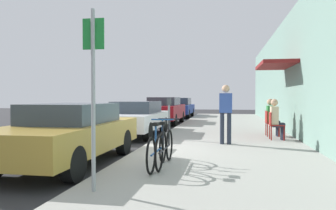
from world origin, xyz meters
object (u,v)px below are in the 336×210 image
(parked_car_0, at_px, (69,132))
(parked_car_2, at_px, (164,110))
(street_sign, at_px, (93,85))
(bicycle_0, at_px, (158,149))
(parking_meter, at_px, (169,115))
(cafe_chair_0, at_px, (274,124))
(seated_patron_1, at_px, (272,116))
(bicycle_1, at_px, (165,147))
(pedestrian_standing, at_px, (226,109))
(parked_car_3, at_px, (179,107))
(cafe_chair_1, at_px, (270,122))
(parked_car_1, at_px, (136,118))
(seated_patron_0, at_px, (276,118))

(parked_car_0, xyz_separation_m, parked_car_2, (0.00, 10.73, 0.06))
(street_sign, relative_size, bicycle_0, 1.52)
(parking_meter, relative_size, cafe_chair_0, 1.52)
(seated_patron_1, bearing_deg, bicycle_1, -117.14)
(street_sign, relative_size, pedestrian_standing, 1.53)
(pedestrian_standing, bearing_deg, cafe_chair_0, 39.29)
(parked_car_3, height_order, pedestrian_standing, pedestrian_standing)
(parked_car_2, relative_size, cafe_chair_1, 5.06)
(bicycle_0, height_order, cafe_chair_0, bicycle_0)
(parked_car_1, bearing_deg, street_sign, -78.57)
(cafe_chair_0, bearing_deg, bicycle_1, -121.49)
(seated_patron_0, height_order, seated_patron_1, same)
(parked_car_2, bearing_deg, bicycle_0, -79.52)
(cafe_chair_0, bearing_deg, parked_car_3, 111.35)
(parked_car_2, distance_m, cafe_chair_1, 7.47)
(seated_patron_1, distance_m, pedestrian_standing, 2.72)
(cafe_chair_1, bearing_deg, cafe_chair_0, -90.00)
(parked_car_1, relative_size, parking_meter, 3.33)
(parking_meter, height_order, cafe_chair_1, parking_meter)
(bicycle_0, bearing_deg, cafe_chair_0, 59.00)
(parked_car_2, xyz_separation_m, seated_patron_0, (4.92, -6.65, 0.06))
(parked_car_2, relative_size, parking_meter, 3.33)
(street_sign, xyz_separation_m, cafe_chair_0, (3.36, 6.25, -1.02))
(bicycle_1, distance_m, pedestrian_standing, 3.41)
(cafe_chair_0, height_order, seated_patron_0, seated_patron_0)
(cafe_chair_0, height_order, pedestrian_standing, pedestrian_standing)
(parking_meter, bearing_deg, pedestrian_standing, -24.80)
(street_sign, bearing_deg, seated_patron_0, 61.33)
(parked_car_0, distance_m, seated_patron_1, 7.05)
(parked_car_2, bearing_deg, pedestrian_standing, -66.99)
(parked_car_2, xyz_separation_m, parking_meter, (1.55, -7.05, 0.13))
(parked_car_2, height_order, parked_car_3, parked_car_2)
(bicycle_1, relative_size, seated_patron_0, 1.33)
(cafe_chair_1, height_order, pedestrian_standing, pedestrian_standing)
(parked_car_2, bearing_deg, parked_car_1, -90.00)
(parked_car_0, relative_size, parked_car_3, 1.00)
(parked_car_3, relative_size, parking_meter, 3.33)
(parked_car_0, height_order, cafe_chair_1, parked_car_0)
(bicycle_0, xyz_separation_m, seated_patron_1, (2.83, 5.59, 0.34))
(street_sign, relative_size, cafe_chair_1, 2.99)
(parked_car_1, bearing_deg, parked_car_2, 90.00)
(parked_car_1, xyz_separation_m, parking_meter, (1.55, -1.57, 0.20))
(parked_car_1, xyz_separation_m, parked_car_2, (0.00, 5.48, 0.07))
(parked_car_3, bearing_deg, cafe_chair_0, -68.65)
(seated_patron_0, xyz_separation_m, seated_patron_1, (0.00, 0.97, 0.00))
(parked_car_2, height_order, cafe_chair_0, parked_car_2)
(cafe_chair_1, bearing_deg, parking_meter, -157.45)
(bicycle_0, distance_m, cafe_chair_0, 5.39)
(parked_car_3, bearing_deg, bicycle_1, -82.62)
(parked_car_3, bearing_deg, cafe_chair_1, -67.02)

